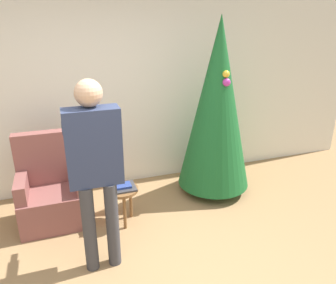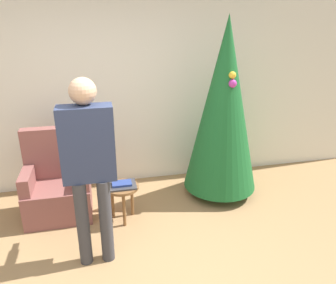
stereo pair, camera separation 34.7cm
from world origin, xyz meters
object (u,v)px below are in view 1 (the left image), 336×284
Objects in this scene: armchair at (53,192)px; person_standing at (95,160)px; side_stool at (122,194)px; christmas_tree at (217,105)px.

person_standing reaches higher than armchair.
side_stool is (0.31, 0.59, -0.71)m from person_standing.
armchair is 1.23m from person_standing.
armchair is (-2.05, -0.03, -0.84)m from christmas_tree.
christmas_tree is at bearing 14.83° from side_stool.
side_stool is (-1.32, -0.35, -0.83)m from christmas_tree.
side_stool is (0.73, -0.32, 0.01)m from armchair.
christmas_tree is 1.89m from person_standing.
christmas_tree is 1.29× the size of person_standing.
person_standing is at bearing -118.18° from side_stool.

